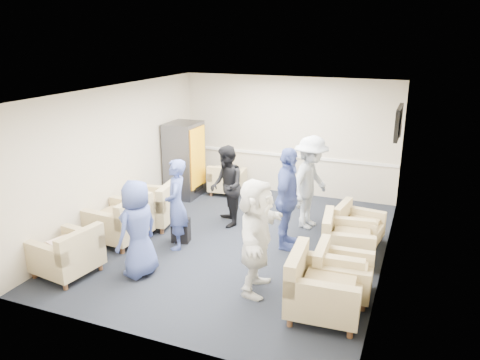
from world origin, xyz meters
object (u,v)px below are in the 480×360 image
at_px(person_front_left, 138,229).
at_px(person_mid_left, 176,204).
at_px(person_front_right, 256,236).
at_px(armchair_right_midnear, 340,275).
at_px(armchair_left_far, 154,207).
at_px(vending_machine, 185,160).
at_px(armchair_left_mid, 121,223).
at_px(armchair_right_midfar, 345,241).
at_px(armchair_left_near, 69,255).
at_px(armchair_right_far, 356,227).
at_px(person_back_left, 227,186).
at_px(armchair_right_near, 320,289).
at_px(person_mid_right, 287,199).
at_px(armchair_corner, 227,181).
at_px(person_back_right, 310,183).

xyz_separation_m(person_front_left, person_mid_left, (0.06, 1.08, 0.03)).
relative_size(person_front_left, person_front_right, 0.90).
relative_size(armchair_right_midnear, person_front_right, 0.48).
distance_m(armchair_left_far, vending_machine, 1.84).
height_order(armchair_left_mid, armchair_right_midfar, armchair_left_mid).
bearing_deg(person_front_left, armchair_left_near, -54.53).
bearing_deg(armchair_left_mid, armchair_right_midnear, 89.77).
height_order(armchair_right_far, person_back_left, person_back_left).
bearing_deg(armchair_right_far, armchair_right_near, -174.81).
xyz_separation_m(armchair_right_midfar, armchair_right_far, (0.08, 0.74, -0.03)).
bearing_deg(armchair_left_near, person_mid_right, 136.00).
distance_m(armchair_left_far, armchair_corner, 2.30).
relative_size(armchair_right_near, person_back_left, 0.63).
bearing_deg(armchair_right_midfar, person_mid_right, 76.30).
xyz_separation_m(armchair_left_mid, person_back_right, (2.96, 1.92, 0.53)).
bearing_deg(person_mid_right, armchair_corner, 39.06).
bearing_deg(person_front_left, person_back_left, -179.29).
bearing_deg(armchair_left_far, person_mid_left, 43.87).
bearing_deg(armchair_left_mid, armchair_right_far, 115.71).
distance_m(person_back_left, person_mid_right, 1.47).
distance_m(armchair_left_far, person_mid_left, 1.23).
bearing_deg(armchair_right_far, armchair_left_mid, 118.90).
bearing_deg(person_back_left, armchair_left_far, -100.00).
height_order(armchair_right_near, person_back_right, person_back_right).
xyz_separation_m(armchair_right_near, armchair_corner, (-3.11, 4.06, -0.07)).
bearing_deg(vending_machine, armchair_left_mid, -87.16).
height_order(armchair_left_far, person_front_left, person_front_left).
relative_size(person_back_left, person_back_right, 0.88).
distance_m(armchair_right_near, person_back_left, 3.38).
height_order(armchair_corner, person_mid_left, person_mid_left).
relative_size(armchair_corner, person_mid_right, 0.46).
distance_m(armchair_left_mid, person_back_left, 2.07).
relative_size(armchair_left_far, person_front_right, 0.61).
height_order(person_front_left, person_back_right, person_back_right).
xyz_separation_m(vending_machine, person_mid_left, (1.16, -2.47, -0.06)).
bearing_deg(armchair_left_mid, vending_machine, -172.62).
bearing_deg(person_front_left, vending_machine, -150.65).
height_order(armchair_left_mid, armchair_right_far, armchair_left_mid).
bearing_deg(person_mid_left, person_front_right, 40.67).
bearing_deg(armchair_right_midfar, person_front_right, 136.84).
height_order(armchair_right_midnear, armchair_right_midfar, armchair_right_midfar).
bearing_deg(armchair_right_midnear, person_mid_right, 40.81).
bearing_deg(armchair_right_midfar, armchair_right_near, 171.60).
height_order(person_back_right, person_front_right, person_back_right).
bearing_deg(armchair_right_far, armchair_corner, 71.19).
bearing_deg(person_front_left, armchair_right_near, 101.18).
distance_m(armchair_left_near, armchair_corner, 4.51).
height_order(armchair_left_near, armchair_corner, armchair_left_near).
height_order(armchair_left_far, person_front_right, person_front_right).
bearing_deg(armchair_corner, armchair_right_midfar, 136.86).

